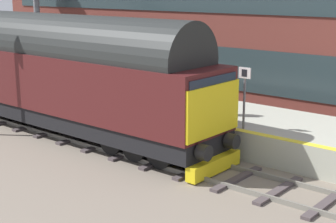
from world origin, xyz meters
TOP-DOWN VIEW (x-y plane):
  - ground_plane at (0.00, 0.00)m, footprint 140.00×140.00m
  - track_main at (0.00, -0.00)m, footprint 2.50×60.00m
  - station_platform at (3.60, 0.00)m, footprint 4.00×44.00m
  - diesel_locomotive at (0.00, 4.08)m, footprint 2.74×17.91m
  - platform_number_sign at (1.96, -4.53)m, footprint 0.10×0.44m
  - waiting_passenger at (3.03, -2.79)m, footprint 0.46×0.46m

SIDE VIEW (x-z plane):
  - ground_plane at x=0.00m, z-range 0.00..0.00m
  - track_main at x=0.00m, z-range -0.02..0.13m
  - station_platform at x=3.60m, z-range 0.00..1.01m
  - waiting_passenger at x=3.03m, z-range 1.17..2.81m
  - platform_number_sign at x=1.96m, z-range 1.34..3.42m
  - diesel_locomotive at x=0.00m, z-range 0.14..4.82m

